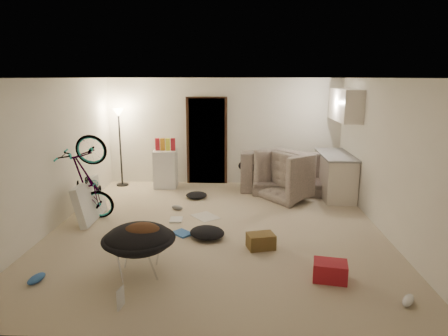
{
  "coord_description": "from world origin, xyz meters",
  "views": [
    {
      "loc": [
        0.38,
        -6.41,
        2.51
      ],
      "look_at": [
        0.1,
        0.6,
        0.91
      ],
      "focal_mm": 32.0,
      "sensor_mm": 36.0,
      "label": 1
    }
  ],
  "objects_px": {
    "sofa": "(292,175)",
    "floor_lamp": "(119,131)",
    "mini_fridge": "(166,169)",
    "tv_box": "(90,201)",
    "drink_case_b": "(330,271)",
    "juicer": "(256,239)",
    "drink_case_a": "(261,241)",
    "armchair": "(297,179)",
    "saucer_chair": "(139,245)",
    "bicycle": "(89,198)",
    "kitchen_counter": "(335,176)"
  },
  "relations": [
    {
      "from": "sofa",
      "to": "floor_lamp",
      "type": "bearing_deg",
      "value": -0.36
    },
    {
      "from": "mini_fridge",
      "to": "tv_box",
      "type": "height_order",
      "value": "mini_fridge"
    },
    {
      "from": "mini_fridge",
      "to": "drink_case_b",
      "type": "relative_size",
      "value": 2.08
    },
    {
      "from": "tv_box",
      "to": "juicer",
      "type": "bearing_deg",
      "value": -19.85
    },
    {
      "from": "mini_fridge",
      "to": "drink_case_a",
      "type": "distance_m",
      "value": 3.95
    },
    {
      "from": "armchair",
      "to": "saucer_chair",
      "type": "bearing_deg",
      "value": 108.56
    },
    {
      "from": "floor_lamp",
      "to": "sofa",
      "type": "height_order",
      "value": "floor_lamp"
    },
    {
      "from": "bicycle",
      "to": "drink_case_a",
      "type": "bearing_deg",
      "value": -110.58
    },
    {
      "from": "drink_case_a",
      "to": "juicer",
      "type": "relative_size",
      "value": 1.69
    },
    {
      "from": "saucer_chair",
      "to": "drink_case_a",
      "type": "relative_size",
      "value": 2.38
    },
    {
      "from": "armchair",
      "to": "drink_case_a",
      "type": "bearing_deg",
      "value": 125.25
    },
    {
      "from": "armchair",
      "to": "bicycle",
      "type": "relative_size",
      "value": 0.72
    },
    {
      "from": "juicer",
      "to": "armchair",
      "type": "bearing_deg",
      "value": 69.8
    },
    {
      "from": "floor_lamp",
      "to": "juicer",
      "type": "height_order",
      "value": "floor_lamp"
    },
    {
      "from": "armchair",
      "to": "saucer_chair",
      "type": "relative_size",
      "value": 1.21
    },
    {
      "from": "tv_box",
      "to": "drink_case_a",
      "type": "height_order",
      "value": "tv_box"
    },
    {
      "from": "mini_fridge",
      "to": "saucer_chair",
      "type": "distance_m",
      "value": 4.24
    },
    {
      "from": "armchair",
      "to": "mini_fridge",
      "type": "bearing_deg",
      "value": 41.63
    },
    {
      "from": "mini_fridge",
      "to": "juicer",
      "type": "relative_size",
      "value": 3.72
    },
    {
      "from": "armchair",
      "to": "floor_lamp",
      "type": "bearing_deg",
      "value": 43.34
    },
    {
      "from": "tv_box",
      "to": "juicer",
      "type": "relative_size",
      "value": 4.57
    },
    {
      "from": "saucer_chair",
      "to": "drink_case_b",
      "type": "bearing_deg",
      "value": -1.53
    },
    {
      "from": "mini_fridge",
      "to": "juicer",
      "type": "bearing_deg",
      "value": -60.88
    },
    {
      "from": "saucer_chair",
      "to": "bicycle",
      "type": "bearing_deg",
      "value": 125.36
    },
    {
      "from": "armchair",
      "to": "drink_case_b",
      "type": "relative_size",
      "value": 2.74
    },
    {
      "from": "saucer_chair",
      "to": "juicer",
      "type": "bearing_deg",
      "value": 31.85
    },
    {
      "from": "armchair",
      "to": "tv_box",
      "type": "distance_m",
      "value": 4.23
    },
    {
      "from": "drink_case_b",
      "to": "kitchen_counter",
      "type": "bearing_deg",
      "value": 87.66
    },
    {
      "from": "bicycle",
      "to": "saucer_chair",
      "type": "distance_m",
      "value": 2.41
    },
    {
      "from": "floor_lamp",
      "to": "tv_box",
      "type": "xyz_separation_m",
      "value": [
        0.1,
        -2.33,
        -0.96
      ]
    },
    {
      "from": "saucer_chair",
      "to": "drink_case_a",
      "type": "distance_m",
      "value": 1.85
    },
    {
      "from": "kitchen_counter",
      "to": "saucer_chair",
      "type": "xyz_separation_m",
      "value": [
        -3.33,
        -3.67,
        -0.04
      ]
    },
    {
      "from": "juicer",
      "to": "drink_case_a",
      "type": "bearing_deg",
      "value": -55.07
    },
    {
      "from": "sofa",
      "to": "drink_case_b",
      "type": "height_order",
      "value": "sofa"
    },
    {
      "from": "armchair",
      "to": "drink_case_b",
      "type": "xyz_separation_m",
      "value": [
        -0.08,
        -3.67,
        -0.25
      ]
    },
    {
      "from": "armchair",
      "to": "bicycle",
      "type": "bearing_deg",
      "value": 76.21
    },
    {
      "from": "saucer_chair",
      "to": "juicer",
      "type": "xyz_separation_m",
      "value": [
        1.55,
        0.96,
        -0.3
      ]
    },
    {
      "from": "drink_case_a",
      "to": "drink_case_b",
      "type": "xyz_separation_m",
      "value": [
        0.83,
        -0.93,
        0.01
      ]
    },
    {
      "from": "armchair",
      "to": "tv_box",
      "type": "xyz_separation_m",
      "value": [
        -3.91,
        -1.61,
        -0.02
      ]
    },
    {
      "from": "bicycle",
      "to": "drink_case_a",
      "type": "distance_m",
      "value": 3.22
    },
    {
      "from": "sofa",
      "to": "mini_fridge",
      "type": "xyz_separation_m",
      "value": [
        -2.92,
        0.1,
        0.1
      ]
    },
    {
      "from": "bicycle",
      "to": "tv_box",
      "type": "xyz_separation_m",
      "value": [
        0.0,
        0.02,
        -0.07
      ]
    },
    {
      "from": "floor_lamp",
      "to": "saucer_chair",
      "type": "distance_m",
      "value": 4.66
    },
    {
      "from": "sofa",
      "to": "armchair",
      "type": "relative_size",
      "value": 2.03
    },
    {
      "from": "armchair",
      "to": "sofa",
      "type": "bearing_deg",
      "value": -32.89
    },
    {
      "from": "saucer_chair",
      "to": "armchair",
      "type": "bearing_deg",
      "value": 55.03
    },
    {
      "from": "kitchen_counter",
      "to": "drink_case_a",
      "type": "relative_size",
      "value": 3.79
    },
    {
      "from": "bicycle",
      "to": "saucer_chair",
      "type": "height_order",
      "value": "bicycle"
    },
    {
      "from": "kitchen_counter",
      "to": "armchair",
      "type": "height_order",
      "value": "kitchen_counter"
    },
    {
      "from": "sofa",
      "to": "drink_case_b",
      "type": "xyz_separation_m",
      "value": [
        -0.04,
        -4.19,
        -0.22
      ]
    }
  ]
}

